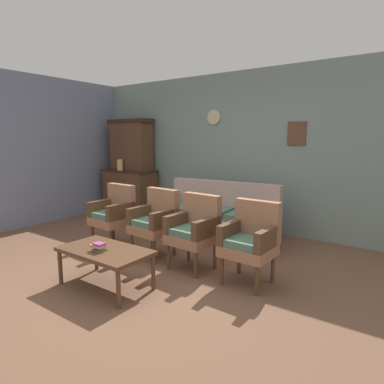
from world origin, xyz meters
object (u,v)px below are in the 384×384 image
(side_cabinet, at_px, (130,192))
(floral_couch, at_px, (216,220))
(book_stack_on_table, at_px, (99,247))
(armchair_row_middle, at_px, (250,239))
(coffee_table, at_px, (105,253))
(armchair_by_doorway, at_px, (194,228))
(armchair_near_cabinet, at_px, (155,219))
(armchair_near_couch_end, at_px, (114,212))
(vase_on_cabinet, at_px, (120,165))

(side_cabinet, bearing_deg, floral_couch, -12.51)
(floral_couch, bearing_deg, book_stack_on_table, -92.62)
(armchair_row_middle, bearing_deg, coffee_table, -140.43)
(armchair_by_doorway, bearing_deg, floral_couch, 108.16)
(coffee_table, bearing_deg, armchair_row_middle, 39.57)
(floral_couch, bearing_deg, armchair_near_cabinet, -106.94)
(armchair_near_couch_end, distance_m, coffee_table, 1.44)
(side_cabinet, bearing_deg, armchair_by_doorway, -30.36)
(vase_on_cabinet, xyz_separation_m, book_stack_on_table, (2.42, -2.53, -0.58))
(armchair_near_cabinet, relative_size, coffee_table, 0.90)
(armchair_near_couch_end, height_order, book_stack_on_table, armchair_near_couch_end)
(side_cabinet, xyz_separation_m, armchair_near_cabinet, (2.13, -1.59, 0.03))
(armchair_near_couch_end, xyz_separation_m, armchair_near_cabinet, (0.79, 0.02, 0.00))
(armchair_near_couch_end, xyz_separation_m, book_stack_on_table, (1.01, -1.10, -0.03))
(side_cabinet, distance_m, book_stack_on_table, 3.59)
(floral_couch, distance_m, armchair_near_cabinet, 1.11)
(side_cabinet, height_order, book_stack_on_table, side_cabinet)
(armchair_row_middle, bearing_deg, side_cabinet, 155.20)
(vase_on_cabinet, xyz_separation_m, armchair_by_doorway, (2.88, -1.47, -0.54))
(vase_on_cabinet, height_order, armchair_by_doorway, vase_on_cabinet)
(floral_couch, xyz_separation_m, book_stack_on_table, (-0.10, -2.17, 0.14))
(armchair_near_couch_end, distance_m, armchair_row_middle, 2.21)
(vase_on_cabinet, bearing_deg, coffee_table, -45.45)
(floral_couch, distance_m, armchair_row_middle, 1.56)
(armchair_by_doorway, distance_m, armchair_row_middle, 0.74)
(armchair_near_couch_end, bearing_deg, side_cabinet, 129.63)
(book_stack_on_table, bearing_deg, armchair_near_couch_end, 132.75)
(armchair_by_doorway, bearing_deg, vase_on_cabinet, 152.96)
(side_cabinet, height_order, armchair_near_couch_end, side_cabinet)
(floral_couch, distance_m, armchair_near_couch_end, 1.55)
(book_stack_on_table, bearing_deg, side_cabinet, 130.93)
(floral_couch, bearing_deg, vase_on_cabinet, 171.70)
(vase_on_cabinet, distance_m, armchair_by_doorway, 3.28)
(armchair_near_cabinet, distance_m, armchair_row_middle, 1.42)
(armchair_by_doorway, bearing_deg, coffee_table, -115.17)
(vase_on_cabinet, xyz_separation_m, floral_couch, (2.52, -0.37, -0.72))
(armchair_by_doorway, bearing_deg, armchair_near_cabinet, 175.35)
(floral_couch, height_order, armchair_near_cabinet, same)
(floral_couch, relative_size, book_stack_on_table, 12.41)
(floral_couch, relative_size, armchair_by_doorway, 2.11)
(armchair_near_cabinet, distance_m, coffee_table, 1.07)
(side_cabinet, bearing_deg, vase_on_cabinet, -111.74)
(side_cabinet, height_order, armchair_row_middle, side_cabinet)
(armchair_row_middle, bearing_deg, armchair_near_couch_end, 179.28)
(armchair_near_cabinet, relative_size, book_stack_on_table, 5.88)
(side_cabinet, height_order, armchair_by_doorway, side_cabinet)
(side_cabinet, xyz_separation_m, armchair_row_middle, (3.55, -1.64, 0.03))
(book_stack_on_table, bearing_deg, armchair_row_middle, 41.75)
(armchair_by_doorway, distance_m, coffee_table, 1.10)
(armchair_by_doorway, bearing_deg, armchair_row_middle, 0.52)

